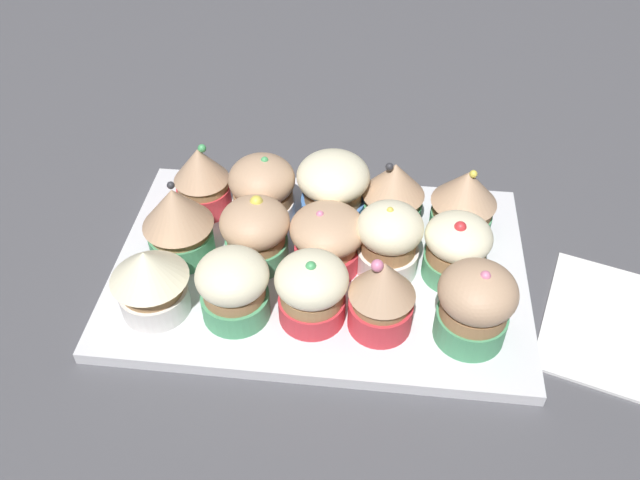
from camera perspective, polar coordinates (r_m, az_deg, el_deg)
name	(u,v)px	position (r cm, az deg, el deg)	size (l,w,h in cm)	color
ground_plane	(320,283)	(62.82, 0.00, -3.77)	(180.00, 180.00, 3.00)	#4C4C51
baking_tray	(320,268)	(61.29, 0.00, -2.44)	(37.63, 24.86, 1.20)	silver
cupcake_0	(464,202)	(62.83, 12.31, 3.19)	(6.12, 6.12, 7.59)	#4C9E6B
cupcake_1	(393,193)	(63.05, 6.35, 4.03)	(5.97, 5.97, 7.32)	#4C9E6B
cupcake_2	(333,189)	(62.75, 1.14, 4.46)	(6.90, 6.90, 7.41)	#477AC6
cupcake_3	(263,190)	(63.32, -4.98, 4.30)	(6.33, 6.33, 7.29)	white
cupcake_4	(202,179)	(65.32, -10.19, 5.20)	(5.39, 5.39, 7.47)	#D1333D
cupcake_5	(457,251)	(58.52, 11.74, -0.97)	(5.89, 5.89, 6.73)	#4C9E6B
cupcake_6	(389,241)	(57.97, 5.98, -0.10)	(5.84, 5.84, 7.36)	white
cupcake_7	(327,240)	(58.45, 0.64, 0.03)	(6.73, 6.73, 6.38)	#D1333D
cupcake_8	(257,229)	(59.58, -5.51, 1.00)	(6.26, 6.26, 6.92)	#4C9E6B
cupcake_9	(178,220)	(60.54, -12.17, 1.66)	(6.43, 6.43, 7.89)	#4C9E6B
cupcake_10	(475,304)	(53.84, 13.25, -5.43)	(6.29, 6.29, 7.73)	#4C9E6B
cupcake_11	(382,295)	(53.46, 5.37, -4.73)	(5.46, 5.46, 7.72)	#D1333D
cupcake_12	(315,290)	(54.11, -0.45, -4.32)	(6.08, 6.08, 6.82)	#D1333D
cupcake_13	(234,287)	(54.81, -7.48, -4.01)	(6.08, 6.08, 6.57)	#4C9E6B
cupcake_14	(150,280)	(56.36, -14.47, -3.34)	(6.54, 6.54, 6.74)	white
napkin	(640,332)	(62.89, 25.90, -7.20)	(15.62, 14.36, 0.60)	white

